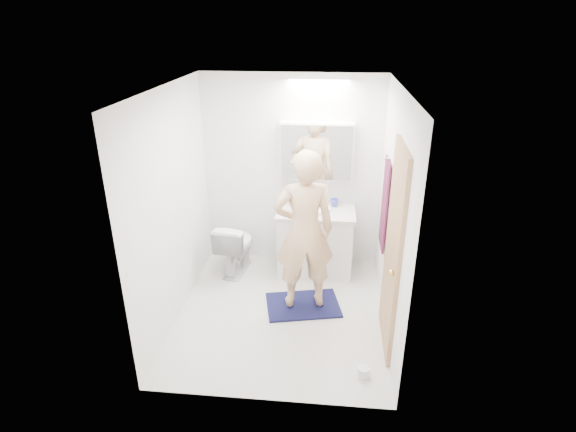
# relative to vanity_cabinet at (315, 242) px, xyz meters

# --- Properties ---
(floor) EXTENTS (2.50, 2.50, 0.00)m
(floor) POSITION_rel_vanity_cabinet_xyz_m (-0.32, -0.96, -0.39)
(floor) COLOR silver
(floor) RESTS_ON ground
(ceiling) EXTENTS (2.50, 2.50, 0.00)m
(ceiling) POSITION_rel_vanity_cabinet_xyz_m (-0.32, -0.96, 2.01)
(ceiling) COLOR white
(ceiling) RESTS_ON floor
(wall_back) EXTENTS (2.50, 0.00, 2.50)m
(wall_back) POSITION_rel_vanity_cabinet_xyz_m (-0.32, 0.29, 0.81)
(wall_back) COLOR white
(wall_back) RESTS_ON floor
(wall_front) EXTENTS (2.50, 0.00, 2.50)m
(wall_front) POSITION_rel_vanity_cabinet_xyz_m (-0.32, -2.21, 0.81)
(wall_front) COLOR white
(wall_front) RESTS_ON floor
(wall_left) EXTENTS (0.00, 2.50, 2.50)m
(wall_left) POSITION_rel_vanity_cabinet_xyz_m (-1.42, -0.96, 0.81)
(wall_left) COLOR white
(wall_left) RESTS_ON floor
(wall_right) EXTENTS (0.00, 2.50, 2.50)m
(wall_right) POSITION_rel_vanity_cabinet_xyz_m (0.78, -0.96, 0.81)
(wall_right) COLOR white
(wall_right) RESTS_ON floor
(vanity_cabinet) EXTENTS (0.90, 0.55, 0.78)m
(vanity_cabinet) POSITION_rel_vanity_cabinet_xyz_m (0.00, 0.00, 0.00)
(vanity_cabinet) COLOR white
(vanity_cabinet) RESTS_ON floor
(countertop) EXTENTS (0.95, 0.58, 0.04)m
(countertop) POSITION_rel_vanity_cabinet_xyz_m (0.00, -0.00, 0.41)
(countertop) COLOR silver
(countertop) RESTS_ON vanity_cabinet
(sink_basin) EXTENTS (0.36, 0.36, 0.03)m
(sink_basin) POSITION_rel_vanity_cabinet_xyz_m (0.00, 0.03, 0.45)
(sink_basin) COLOR white
(sink_basin) RESTS_ON countertop
(faucet) EXTENTS (0.02, 0.02, 0.16)m
(faucet) POSITION_rel_vanity_cabinet_xyz_m (0.00, 0.22, 0.51)
(faucet) COLOR silver
(faucet) RESTS_ON countertop
(medicine_cabinet) EXTENTS (0.88, 0.14, 0.70)m
(medicine_cabinet) POSITION_rel_vanity_cabinet_xyz_m (-0.02, 0.21, 1.11)
(medicine_cabinet) COLOR white
(medicine_cabinet) RESTS_ON wall_back
(mirror_panel) EXTENTS (0.84, 0.01, 0.66)m
(mirror_panel) POSITION_rel_vanity_cabinet_xyz_m (-0.02, 0.13, 1.11)
(mirror_panel) COLOR silver
(mirror_panel) RESTS_ON medicine_cabinet
(toilet) EXTENTS (0.47, 0.72, 0.68)m
(toilet) POSITION_rel_vanity_cabinet_xyz_m (-0.99, -0.11, -0.05)
(toilet) COLOR white
(toilet) RESTS_ON floor
(bath_rug) EXTENTS (0.90, 0.71, 0.02)m
(bath_rug) POSITION_rel_vanity_cabinet_xyz_m (-0.09, -0.82, -0.38)
(bath_rug) COLOR #13153E
(bath_rug) RESTS_ON floor
(person) EXTENTS (0.72, 0.55, 1.76)m
(person) POSITION_rel_vanity_cabinet_xyz_m (-0.09, -0.82, 0.54)
(person) COLOR #D7AD81
(person) RESTS_ON bath_rug
(door) EXTENTS (0.04, 0.80, 2.00)m
(door) POSITION_rel_vanity_cabinet_xyz_m (0.76, -1.31, 0.61)
(door) COLOR tan
(door) RESTS_ON wall_right
(door_knob) EXTENTS (0.06, 0.06, 0.06)m
(door_knob) POSITION_rel_vanity_cabinet_xyz_m (0.72, -1.61, 0.56)
(door_knob) COLOR gold
(door_knob) RESTS_ON door
(towel) EXTENTS (0.02, 0.42, 1.00)m
(towel) POSITION_rel_vanity_cabinet_xyz_m (0.76, -0.41, 0.71)
(towel) COLOR #141239
(towel) RESTS_ON wall_right
(towel_hook) EXTENTS (0.07, 0.02, 0.02)m
(towel_hook) POSITION_rel_vanity_cabinet_xyz_m (0.74, -0.41, 1.23)
(towel_hook) COLOR silver
(towel_hook) RESTS_ON wall_right
(soap_bottle_a) EXTENTS (0.12, 0.12, 0.23)m
(soap_bottle_a) POSITION_rel_vanity_cabinet_xyz_m (-0.29, 0.15, 0.54)
(soap_bottle_a) COLOR beige
(soap_bottle_a) RESTS_ON countertop
(soap_bottle_b) EXTENTS (0.11, 0.11, 0.17)m
(soap_bottle_b) POSITION_rel_vanity_cabinet_xyz_m (-0.20, 0.18, 0.52)
(soap_bottle_b) COLOR #5380B2
(soap_bottle_b) RESTS_ON countertop
(toothbrush_cup) EXTENTS (0.13, 0.13, 0.10)m
(toothbrush_cup) POSITION_rel_vanity_cabinet_xyz_m (0.22, 0.16, 0.48)
(toothbrush_cup) COLOR #4452CD
(toothbrush_cup) RESTS_ON countertop
(toilet_paper_roll) EXTENTS (0.11, 0.11, 0.10)m
(toilet_paper_roll) POSITION_rel_vanity_cabinet_xyz_m (0.52, -1.86, -0.34)
(toilet_paper_roll) COLOR white
(toilet_paper_roll) RESTS_ON floor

